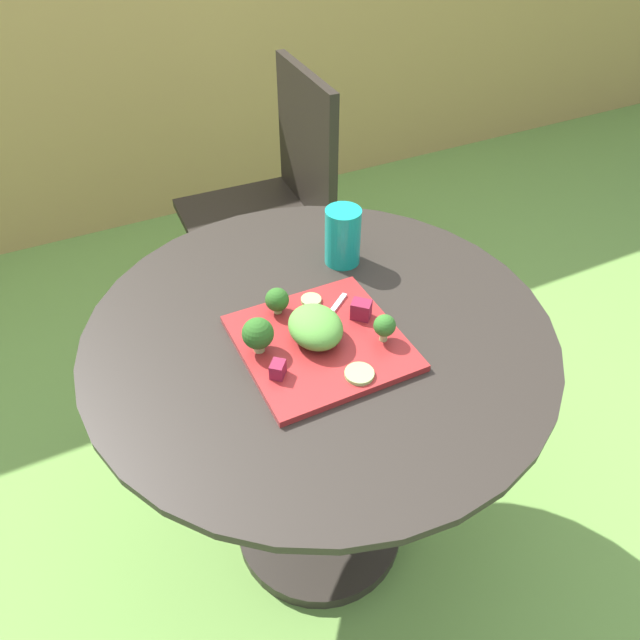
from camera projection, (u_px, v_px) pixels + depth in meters
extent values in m
plane|color=#669342|center=(319.00, 527.00, 1.63)|extent=(12.00, 12.00, 0.00)
cube|color=#A8894C|center=(115.00, 36.00, 2.33)|extent=(8.00, 0.08, 1.61)
cylinder|color=#28231E|center=(319.00, 330.00, 1.15)|extent=(0.90, 0.90, 0.02)
cylinder|color=#28231E|center=(319.00, 442.00, 1.38)|extent=(0.06, 0.06, 0.68)
cylinder|color=#28231E|center=(319.00, 524.00, 1.62)|extent=(0.44, 0.44, 0.04)
cube|color=black|center=(253.00, 220.00, 2.01)|extent=(0.46, 0.46, 0.03)
cube|color=black|center=(306.00, 142.00, 1.91)|extent=(0.05, 0.42, 0.45)
cylinder|color=black|center=(195.00, 257.00, 2.22)|extent=(0.02, 0.02, 0.43)
cylinder|color=black|center=(224.00, 315.00, 1.97)|extent=(0.02, 0.02, 0.43)
cylinder|color=black|center=(285.00, 236.00, 2.33)|extent=(0.02, 0.02, 0.43)
cylinder|color=black|center=(323.00, 288.00, 2.08)|extent=(0.02, 0.02, 0.43)
cube|color=maroon|center=(321.00, 343.00, 1.10)|extent=(0.29, 0.29, 0.01)
cylinder|color=#149989|center=(343.00, 236.00, 1.27)|extent=(0.08, 0.08, 0.13)
cylinder|color=#118275|center=(342.00, 244.00, 1.28)|extent=(0.07, 0.07, 0.09)
cube|color=silver|center=(333.00, 310.00, 1.16)|extent=(0.09, 0.07, 0.00)
cube|color=silver|center=(315.00, 334.00, 1.11)|extent=(0.05, 0.05, 0.00)
ellipsoid|color=#519338|center=(316.00, 327.00, 1.08)|extent=(0.10, 0.12, 0.06)
cylinder|color=#99B770|center=(278.00, 310.00, 1.15)|extent=(0.02, 0.02, 0.01)
sphere|color=#285B1E|center=(277.00, 300.00, 1.14)|extent=(0.05, 0.05, 0.05)
cylinder|color=#99B770|center=(384.00, 336.00, 1.09)|extent=(0.01, 0.01, 0.02)
sphere|color=#2D6623|center=(385.00, 325.00, 1.08)|extent=(0.04, 0.04, 0.04)
cylinder|color=#99B770|center=(259.00, 347.00, 1.07)|extent=(0.02, 0.02, 0.02)
sphere|color=#285B1E|center=(258.00, 333.00, 1.05)|extent=(0.06, 0.06, 0.06)
cylinder|color=#8EB766|center=(360.00, 374.00, 1.03)|extent=(0.05, 0.05, 0.01)
cylinder|color=#8EB766|center=(311.00, 300.00, 1.18)|extent=(0.04, 0.04, 0.01)
cube|color=maroon|center=(361.00, 310.00, 1.13)|extent=(0.05, 0.05, 0.04)
cube|color=maroon|center=(278.00, 369.00, 1.02)|extent=(0.04, 0.04, 0.03)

